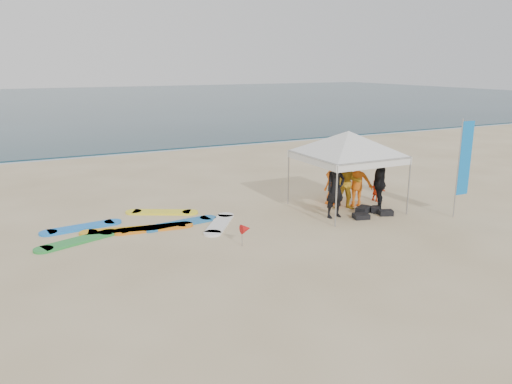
{
  "coord_description": "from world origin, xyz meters",
  "views": [
    {
      "loc": [
        -6.05,
        -10.55,
        5.0
      ],
      "look_at": [
        0.52,
        2.6,
        1.2
      ],
      "focal_mm": 35.0,
      "sensor_mm": 36.0,
      "label": 1
    }
  ],
  "objects_px": {
    "person_seated": "(376,190)",
    "marker_pennant": "(246,229)",
    "person_yellow": "(348,183)",
    "person_orange_b": "(334,181)",
    "feather_flag": "(464,160)",
    "person_orange_a": "(357,181)",
    "person_black_a": "(335,189)",
    "canopy_tent": "(349,131)",
    "surfboard_spread": "(143,226)",
    "person_black_b": "(379,183)"
  },
  "relations": [
    {
      "from": "person_seated",
      "to": "marker_pennant",
      "type": "xyz_separation_m",
      "value": [
        -6.38,
        -2.11,
        0.08
      ]
    },
    {
      "from": "person_yellow",
      "to": "marker_pennant",
      "type": "height_order",
      "value": "person_yellow"
    },
    {
      "from": "person_orange_b",
      "to": "person_seated",
      "type": "height_order",
      "value": "person_orange_b"
    },
    {
      "from": "person_orange_b",
      "to": "marker_pennant",
      "type": "bearing_deg",
      "value": 7.75
    },
    {
      "from": "person_yellow",
      "to": "feather_flag",
      "type": "distance_m",
      "value": 3.85
    },
    {
      "from": "person_yellow",
      "to": "person_orange_a",
      "type": "bearing_deg",
      "value": 43.26
    },
    {
      "from": "person_black_a",
      "to": "person_orange_b",
      "type": "relative_size",
      "value": 1.11
    },
    {
      "from": "person_black_a",
      "to": "person_seated",
      "type": "relative_size",
      "value": 2.35
    },
    {
      "from": "marker_pennant",
      "to": "feather_flag",
      "type": "bearing_deg",
      "value": -5.03
    },
    {
      "from": "person_orange_a",
      "to": "canopy_tent",
      "type": "distance_m",
      "value": 1.92
    },
    {
      "from": "surfboard_spread",
      "to": "person_black_a",
      "type": "bearing_deg",
      "value": -16.61
    },
    {
      "from": "marker_pennant",
      "to": "person_orange_b",
      "type": "bearing_deg",
      "value": 27.54
    },
    {
      "from": "person_black_a",
      "to": "marker_pennant",
      "type": "relative_size",
      "value": 3.06
    },
    {
      "from": "feather_flag",
      "to": "person_yellow",
      "type": "bearing_deg",
      "value": 140.83
    },
    {
      "from": "person_orange_a",
      "to": "person_orange_b",
      "type": "bearing_deg",
      "value": -23.45
    },
    {
      "from": "person_black_b",
      "to": "canopy_tent",
      "type": "distance_m",
      "value": 2.1
    },
    {
      "from": "canopy_tent",
      "to": "surfboard_spread",
      "type": "xyz_separation_m",
      "value": [
        -6.94,
        1.15,
        -2.72
      ]
    },
    {
      "from": "person_orange_a",
      "to": "feather_flag",
      "type": "height_order",
      "value": "feather_flag"
    },
    {
      "from": "canopy_tent",
      "to": "person_black_b",
      "type": "bearing_deg",
      "value": -34.4
    },
    {
      "from": "feather_flag",
      "to": "person_seated",
      "type": "bearing_deg",
      "value": 114.26
    },
    {
      "from": "person_orange_a",
      "to": "surfboard_spread",
      "type": "relative_size",
      "value": 0.3
    },
    {
      "from": "person_black_b",
      "to": "feather_flag",
      "type": "relative_size",
      "value": 0.59
    },
    {
      "from": "person_black_a",
      "to": "surfboard_spread",
      "type": "distance_m",
      "value": 6.35
    },
    {
      "from": "person_yellow",
      "to": "feather_flag",
      "type": "height_order",
      "value": "feather_flag"
    },
    {
      "from": "person_yellow",
      "to": "person_orange_b",
      "type": "xyz_separation_m",
      "value": [
        -0.01,
        0.79,
        -0.09
      ]
    },
    {
      "from": "person_orange_b",
      "to": "person_yellow",
      "type": "bearing_deg",
      "value": 71.08
    },
    {
      "from": "person_yellow",
      "to": "person_orange_b",
      "type": "distance_m",
      "value": 0.79
    },
    {
      "from": "marker_pennant",
      "to": "surfboard_spread",
      "type": "height_order",
      "value": "marker_pennant"
    },
    {
      "from": "person_black_a",
      "to": "person_orange_b",
      "type": "xyz_separation_m",
      "value": [
        0.93,
        1.37,
        -0.1
      ]
    },
    {
      "from": "person_black_b",
      "to": "canopy_tent",
      "type": "height_order",
      "value": "canopy_tent"
    },
    {
      "from": "person_black_a",
      "to": "canopy_tent",
      "type": "relative_size",
      "value": 0.47
    },
    {
      "from": "person_seated",
      "to": "surfboard_spread",
      "type": "height_order",
      "value": "person_seated"
    },
    {
      "from": "person_seated",
      "to": "canopy_tent",
      "type": "xyz_separation_m",
      "value": [
        -1.65,
        -0.36,
        2.34
      ]
    },
    {
      "from": "person_yellow",
      "to": "canopy_tent",
      "type": "distance_m",
      "value": 1.79
    },
    {
      "from": "person_orange_b",
      "to": "surfboard_spread",
      "type": "distance_m",
      "value": 7.01
    },
    {
      "from": "person_black_b",
      "to": "feather_flag",
      "type": "height_order",
      "value": "feather_flag"
    },
    {
      "from": "person_black_a",
      "to": "feather_flag",
      "type": "relative_size",
      "value": 0.59
    },
    {
      "from": "feather_flag",
      "to": "surfboard_spread",
      "type": "distance_m",
      "value": 10.64
    },
    {
      "from": "person_yellow",
      "to": "marker_pennant",
      "type": "xyz_separation_m",
      "value": [
        -4.75,
        -1.68,
        -0.47
      ]
    },
    {
      "from": "person_orange_a",
      "to": "person_seated",
      "type": "bearing_deg",
      "value": -143.46
    },
    {
      "from": "person_black_a",
      "to": "person_orange_a",
      "type": "relative_size",
      "value": 1.06
    },
    {
      "from": "feather_flag",
      "to": "person_orange_a",
      "type": "bearing_deg",
      "value": 132.87
    },
    {
      "from": "person_black_a",
      "to": "marker_pennant",
      "type": "bearing_deg",
      "value": -165.99
    },
    {
      "from": "surfboard_spread",
      "to": "feather_flag",
      "type": "bearing_deg",
      "value": -19.93
    },
    {
      "from": "person_seated",
      "to": "feather_flag",
      "type": "bearing_deg",
      "value": -160.3
    },
    {
      "from": "person_yellow",
      "to": "person_seated",
      "type": "relative_size",
      "value": 2.32
    },
    {
      "from": "person_orange_a",
      "to": "marker_pennant",
      "type": "distance_m",
      "value": 5.62
    },
    {
      "from": "person_orange_b",
      "to": "person_seated",
      "type": "relative_size",
      "value": 2.11
    },
    {
      "from": "person_black_a",
      "to": "person_orange_a",
      "type": "xyz_separation_m",
      "value": [
        1.47,
        0.77,
        -0.06
      ]
    },
    {
      "from": "person_black_b",
      "to": "surfboard_spread",
      "type": "height_order",
      "value": "person_black_b"
    }
  ]
}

